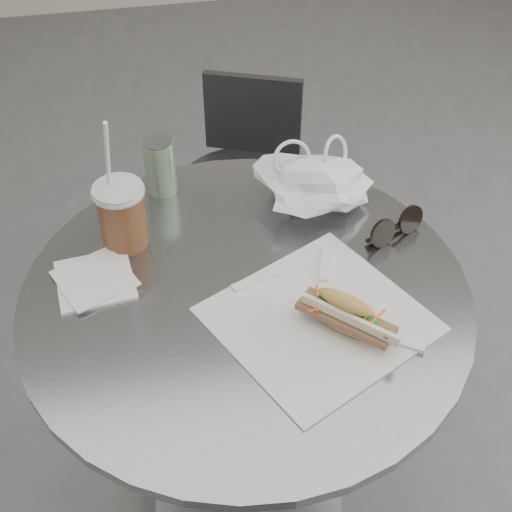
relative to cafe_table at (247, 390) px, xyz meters
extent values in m
cylinder|color=slate|center=(0.00, 0.00, -0.45)|extent=(0.44, 0.44, 0.03)
cylinder|color=slate|center=(0.00, 0.00, -0.10)|extent=(0.08, 0.08, 0.71)
cylinder|color=slate|center=(0.00, 0.00, 0.26)|extent=(0.76, 0.76, 0.02)
cylinder|color=#323234|center=(0.11, 0.71, -0.46)|extent=(0.31, 0.31, 0.02)
cylinder|color=#323234|center=(0.11, 0.71, -0.26)|extent=(0.05, 0.05, 0.41)
cylinder|color=#323234|center=(0.11, 0.71, -0.06)|extent=(0.34, 0.34, 0.02)
cube|color=#323234|center=(0.17, 0.86, 0.07)|extent=(0.26, 0.12, 0.23)
cube|color=white|center=(0.11, -0.08, 0.28)|extent=(0.41, 0.40, 0.00)
ellipsoid|color=tan|center=(0.14, -0.11, 0.29)|extent=(0.19, 0.18, 0.02)
cube|color=brown|center=(0.14, -0.11, 0.30)|extent=(0.15, 0.14, 0.01)
ellipsoid|color=tan|center=(0.14, -0.10, 0.33)|extent=(0.19, 0.19, 0.04)
cylinder|color=brown|center=(-0.19, 0.17, 0.33)|extent=(0.08, 0.08, 0.11)
cylinder|color=silver|center=(-0.19, 0.17, 0.39)|extent=(0.09, 0.09, 0.01)
cylinder|color=white|center=(-0.20, 0.17, 0.43)|extent=(0.03, 0.06, 0.21)
cylinder|color=black|center=(0.26, 0.07, 0.30)|extent=(0.06, 0.04, 0.05)
cylinder|color=black|center=(0.32, 0.10, 0.30)|extent=(0.06, 0.04, 0.05)
cube|color=black|center=(0.29, 0.09, 0.29)|extent=(0.02, 0.01, 0.01)
cube|color=white|center=(-0.25, 0.07, 0.28)|extent=(0.14, 0.14, 0.01)
cube|color=white|center=(-0.25, 0.07, 0.28)|extent=(0.15, 0.15, 0.00)
cylinder|color=#60A569|center=(-0.11, 0.30, 0.33)|extent=(0.06, 0.06, 0.11)
cylinder|color=slate|center=(-0.11, 0.30, 0.39)|extent=(0.06, 0.06, 0.00)
camera|label=1|loc=(-0.14, -0.81, 1.14)|focal=50.00mm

